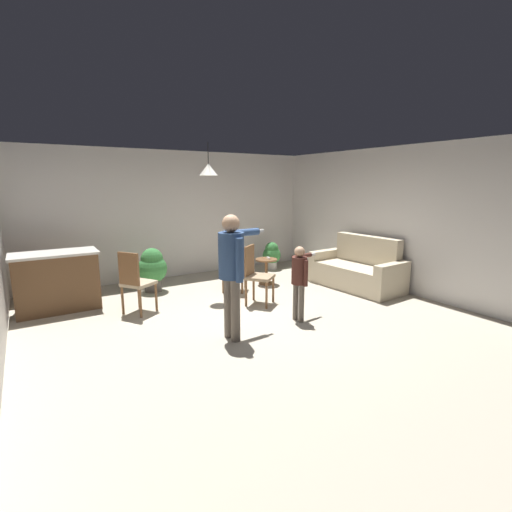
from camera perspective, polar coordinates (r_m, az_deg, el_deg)
ground at (r=5.72m, az=-0.52°, el=-9.58°), size 7.68×7.68×0.00m
wall_back at (r=8.28m, az=-12.24°, el=6.22°), size 6.40×0.10×2.70m
wall_right at (r=7.56m, az=20.73°, el=5.31°), size 0.10×6.40×2.70m
couch_floral at (r=7.56m, az=15.34°, el=-2.20°), size 0.95×1.85×1.00m
kitchen_counter at (r=6.75m, az=-28.23°, el=-3.45°), size 1.26×0.66×0.95m
side_table_by_couch at (r=7.53m, az=1.59°, el=-1.89°), size 0.44×0.44×0.52m
person_adult at (r=4.74m, az=-3.67°, el=-1.13°), size 0.80×0.51×1.64m
person_child at (r=5.48m, az=6.71°, el=-2.92°), size 0.57×0.37×1.13m
dining_chair_by_counter at (r=6.06m, az=-18.08°, el=-3.55°), size 0.58×0.58×1.00m
dining_chair_near_wall at (r=6.24m, az=-0.04°, el=-2.56°), size 0.59×0.59×1.00m
dining_chair_centre_back at (r=6.95m, az=-3.48°, el=-1.17°), size 0.59×0.59×1.00m
potted_plant_corner at (r=7.25m, az=-15.62°, el=-1.75°), size 0.54×0.54×0.83m
potted_plant_by_wall at (r=8.82m, az=2.43°, el=0.26°), size 0.42×0.42×0.65m
spare_remote_on_table at (r=7.48m, az=1.91°, el=-0.32°), size 0.07×0.13×0.04m
ceiling_light_pendant at (r=6.58m, az=-7.31°, el=13.03°), size 0.32×0.32×0.55m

